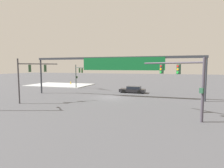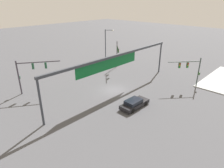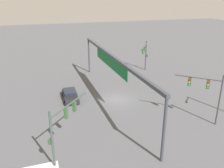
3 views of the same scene
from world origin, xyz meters
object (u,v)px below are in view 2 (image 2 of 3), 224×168
traffic_signal_opposite_side (190,68)px  sedan_car_approaching (134,103)px  traffic_signal_near_corner (29,71)px  traffic_signal_cross_street (117,51)px  streetlamp_curved_arm (106,44)px

traffic_signal_opposite_side → sedan_car_approaching: 12.89m
traffic_signal_near_corner → traffic_signal_opposite_side: bearing=-6.9°
traffic_signal_opposite_side → traffic_signal_cross_street: 15.78m
traffic_signal_cross_street → sedan_car_approaching: (-11.21, -13.30, -3.43)m
traffic_signal_near_corner → traffic_signal_cross_street: 19.01m
traffic_signal_near_corner → traffic_signal_cross_street: bearing=28.9°
traffic_signal_cross_street → sedan_car_approaching: size_ratio=1.24×
traffic_signal_opposite_side → traffic_signal_cross_street: traffic_signal_cross_street is taller
traffic_signal_opposite_side → traffic_signal_cross_street: bearing=-44.6°
traffic_signal_opposite_side → sedan_car_approaching: traffic_signal_opposite_side is taller
traffic_signal_opposite_side → streetlamp_curved_arm: streetlamp_curved_arm is taller
traffic_signal_cross_street → streetlamp_curved_arm: bearing=-155.0°
traffic_signal_near_corner → traffic_signal_opposite_side: (20.02, -17.52, -0.37)m
traffic_signal_cross_street → sedan_car_approaching: bearing=3.6°
traffic_signal_opposite_side → sedan_car_approaching: (-12.31, 2.43, -2.95)m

